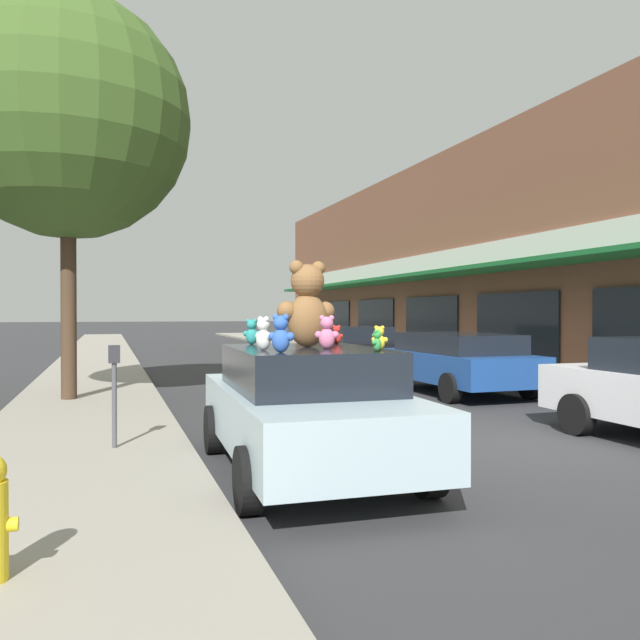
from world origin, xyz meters
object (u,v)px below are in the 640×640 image
(plush_art_car, at_px, (306,406))
(teddy_bear_giant, at_px, (307,305))
(teddy_bear_green, at_px, (377,341))
(parking_meter, at_px, (114,382))
(teddy_bear_white, at_px, (264,334))
(teddy_bear_pink, at_px, (327,333))
(parked_car_far_right, at_px, (356,347))
(street_tree, at_px, (68,118))
(teddy_bear_teal, at_px, (252,332))
(teddy_bear_purple, at_px, (328,333))
(teddy_bear_blue, at_px, (281,334))
(parked_car_far_center, at_px, (458,360))
(teddy_bear_red, at_px, (336,335))
(teddy_bear_yellow, at_px, (379,338))

(plush_art_car, distance_m, teddy_bear_giant, 1.15)
(teddy_bear_green, relative_size, parking_meter, 0.18)
(teddy_bear_white, distance_m, teddy_bear_pink, 0.72)
(parking_meter, bearing_deg, teddy_bear_green, -42.12)
(teddy_bear_white, distance_m, parking_meter, 2.36)
(parked_car_far_right, xyz_separation_m, parking_meter, (-7.31, -10.07, 0.21))
(street_tree, bearing_deg, teddy_bear_teal, -65.54)
(teddy_bear_purple, xyz_separation_m, teddy_bear_blue, (-1.08, -1.67, 0.05))
(teddy_bear_giant, relative_size, teddy_bear_purple, 3.49)
(teddy_bear_giant, relative_size, parked_car_far_center, 0.24)
(teddy_bear_pink, xyz_separation_m, parked_car_far_right, (5.11, 11.77, -0.85))
(teddy_bear_teal, xyz_separation_m, teddy_bear_pink, (0.55, -1.27, 0.02))
(plush_art_car, xyz_separation_m, teddy_bear_red, (0.64, 0.74, 0.77))
(teddy_bear_teal, bearing_deg, teddy_bear_white, 113.04)
(parking_meter, bearing_deg, teddy_bear_pink, -37.81)
(teddy_bear_white, distance_m, teddy_bear_yellow, 1.23)
(plush_art_car, xyz_separation_m, teddy_bear_purple, (0.59, 0.95, 0.79))
(teddy_bear_blue, bearing_deg, plush_art_car, -84.83)
(teddy_bear_green, height_order, parked_car_far_right, teddy_bear_green)
(teddy_bear_giant, relative_size, parked_car_far_right, 0.23)
(teddy_bear_pink, distance_m, street_tree, 8.29)
(street_tree, bearing_deg, teddy_bear_purple, -57.67)
(parked_car_far_center, height_order, parked_car_far_right, parked_car_far_right)
(parked_car_far_center, bearing_deg, teddy_bear_red, -134.45)
(teddy_bear_teal, distance_m, teddy_bear_pink, 1.39)
(teddy_bear_teal, height_order, parked_car_far_center, teddy_bear_teal)
(teddy_bear_purple, bearing_deg, parking_meter, -76.67)
(teddy_bear_teal, bearing_deg, teddy_bear_pink, 143.65)
(plush_art_car, bearing_deg, teddy_bear_red, 51.60)
(teddy_bear_white, xyz_separation_m, teddy_bear_purple, (1.15, 1.24, -0.03))
(teddy_bear_green, relative_size, parked_car_far_center, 0.05)
(street_tree, height_order, parking_meter, street_tree)
(teddy_bear_blue, xyz_separation_m, parked_car_far_right, (5.76, 12.22, -0.86))
(teddy_bear_giant, relative_size, teddy_bear_teal, 3.12)
(plush_art_car, relative_size, teddy_bear_giant, 4.16)
(teddy_bear_white, relative_size, parking_meter, 0.28)
(teddy_bear_red, bearing_deg, teddy_bear_white, 50.90)
(teddy_bear_pink, bearing_deg, teddy_bear_blue, 55.59)
(teddy_bear_red, relative_size, teddy_bear_teal, 0.75)
(teddy_bear_pink, bearing_deg, plush_art_car, -39.72)
(parked_car_far_center, bearing_deg, teddy_bear_giant, -134.55)
(plush_art_car, height_order, street_tree, street_tree)
(teddy_bear_white, bearing_deg, teddy_bear_teal, -32.28)
(teddy_bear_giant, relative_size, teddy_bear_pink, 2.70)
(teddy_bear_giant, bearing_deg, teddy_bear_teal, -69.26)
(teddy_bear_purple, bearing_deg, teddy_bear_pink, 3.93)
(teddy_bear_purple, distance_m, parked_car_far_right, 11.57)
(teddy_bear_yellow, relative_size, parked_car_far_right, 0.06)
(teddy_bear_yellow, distance_m, parked_car_far_center, 7.69)
(parking_meter, bearing_deg, parked_car_far_right, 54.03)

